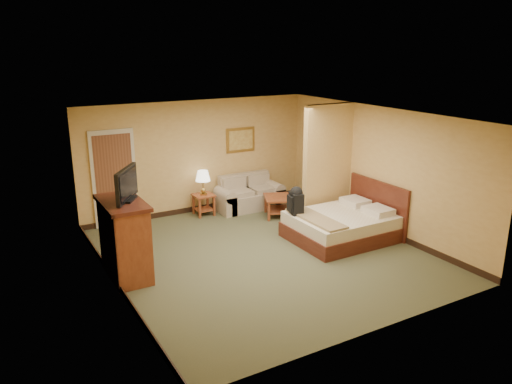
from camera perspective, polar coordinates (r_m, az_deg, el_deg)
floor at (r=9.45m, az=0.88°, el=-7.14°), size 6.00×6.00×0.00m
ceiling at (r=8.74m, az=0.95°, el=8.68°), size 6.00×6.00×0.00m
back_wall at (r=11.61m, az=-6.68°, el=4.01°), size 5.50×0.02×2.60m
left_wall at (r=8.02m, az=-16.25°, el=-2.26°), size 0.02×6.00×2.60m
right_wall at (r=10.63m, az=13.78°, el=2.48°), size 0.02×6.00×2.60m
partition at (r=10.93m, az=8.17°, el=3.16°), size 1.20×0.15×2.60m
door at (r=11.04m, az=-15.89°, el=1.40°), size 0.94×0.16×2.10m
baseboard at (r=11.93m, az=-6.47°, el=-1.83°), size 5.50×0.02×0.12m
loveseat at (r=11.97m, az=-0.81°, el=-0.63°), size 1.61×0.75×0.81m
side_table at (r=11.53m, az=-6.01°, el=-1.07°), size 0.45×0.45×0.49m
table_lamp at (r=11.37m, az=-6.10°, el=1.78°), size 0.34×0.34×0.56m
coffee_table at (r=11.40m, az=2.84°, el=-1.16°), size 0.96×0.96×0.47m
wall_picture at (r=11.99m, az=-1.78°, el=5.98°), size 0.76×0.04×0.59m
dresser at (r=8.64m, az=-14.78°, el=-5.20°), size 0.66×1.25×1.34m
tv at (r=8.38m, az=-14.57°, el=0.75°), size 0.56×0.76×0.54m
bed at (r=10.25m, az=9.98°, el=-3.68°), size 1.98×1.68×1.09m
backpack at (r=9.95m, az=4.62°, el=-0.86°), size 0.28×0.37×0.57m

